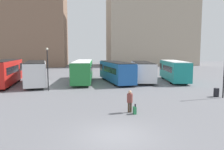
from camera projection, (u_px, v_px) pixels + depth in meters
The scene contains 14 objects.
ground_plane at pixel (115, 136), 11.64m from camera, with size 160.00×160.00×0.00m, color slate.
building_block_left at pixel (21, 25), 65.97m from camera, with size 26.95×16.76×24.75m.
building_block_right at pixel (151, 21), 71.20m from camera, with size 27.89×13.44×28.41m.
bus_0 at pixel (5, 71), 29.15m from camera, with size 3.34×11.09×3.32m.
bus_1 at pixel (36, 72), 29.19m from camera, with size 4.16×10.05×3.13m.
bus_2 at pixel (83, 70), 32.30m from camera, with size 3.30×12.19×3.09m.
bus_3 at pixel (116, 71), 31.74m from camera, with size 3.90×10.78×2.97m.
bus_4 at pixel (142, 71), 32.66m from camera, with size 3.79×9.54×2.89m.
bus_5 at pixel (174, 70), 32.80m from camera, with size 3.99×9.81×3.05m.
traveler at pixel (130, 99), 15.97m from camera, with size 0.44×0.44×1.64m.
suitcase at pixel (135, 110), 15.64m from camera, with size 0.20×0.36×0.76m.
lamp_post_0 at pixel (224, 68), 20.82m from camera, with size 0.28×0.28×4.76m.
lamp_post_1 at pixel (48, 65), 24.68m from camera, with size 0.28×0.28×4.88m.
trash_bin at pixel (216, 92), 21.60m from camera, with size 0.52×0.52×0.85m.
Camera 1 is at (-1.68, -11.10, 4.48)m, focal length 35.00 mm.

